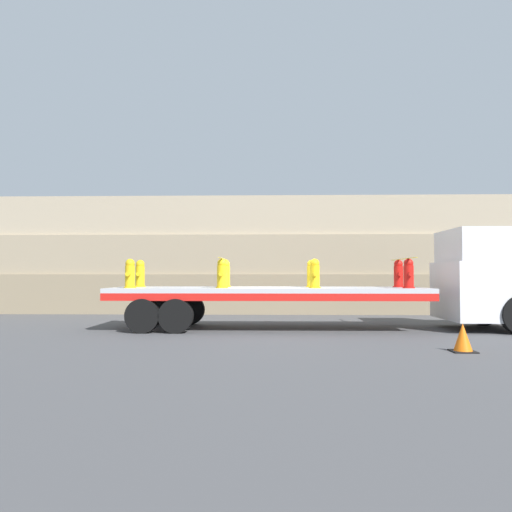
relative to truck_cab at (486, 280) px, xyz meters
name	(u,v)px	position (x,y,z in m)	size (l,w,h in m)	color
ground_plane	(268,329)	(-6.23, 0.00, -1.41)	(120.00, 120.00, 0.00)	#474749
rock_cliff	(269,256)	(-6.23, 6.60, 0.95)	(60.00, 3.30, 4.71)	#84755B
truck_cab	(486,280)	(0.00, 0.00, 0.00)	(2.35, 2.63, 2.84)	silver
flatbed_trailer	(243,296)	(-6.95, 0.00, -0.46)	(8.96, 2.57, 1.19)	#B2B2B7
fire_hydrant_yellow_near_0	(130,274)	(-10.11, -0.54, 0.18)	(0.34, 0.52, 0.82)	gold
fire_hydrant_yellow_far_0	(140,274)	(-10.11, 0.54, 0.18)	(0.34, 0.52, 0.82)	gold
fire_hydrant_yellow_near_1	(222,274)	(-7.52, -0.54, 0.18)	(0.34, 0.52, 0.82)	gold
fire_hydrant_yellow_far_1	(225,274)	(-7.52, 0.54, 0.18)	(0.34, 0.52, 0.82)	gold
fire_hydrant_yellow_near_2	(315,274)	(-4.94, -0.54, 0.18)	(0.34, 0.52, 0.82)	gold
fire_hydrant_yellow_far_2	(312,274)	(-4.94, 0.54, 0.18)	(0.34, 0.52, 0.82)	gold
fire_hydrant_red_near_3	(409,274)	(-2.35, -0.54, 0.18)	(0.34, 0.52, 0.82)	red
fire_hydrant_red_far_3	(398,274)	(-2.35, 0.54, 0.18)	(0.34, 0.52, 0.82)	red
cargo_strap_rear	(224,259)	(-7.52, 0.00, 0.61)	(0.05, 2.67, 0.01)	yellow
cargo_strap_middle	(403,259)	(-2.35, 0.00, 0.61)	(0.05, 2.67, 0.01)	yellow
traffic_cone	(463,338)	(-2.27, -4.16, -1.12)	(0.47, 0.47, 0.58)	black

